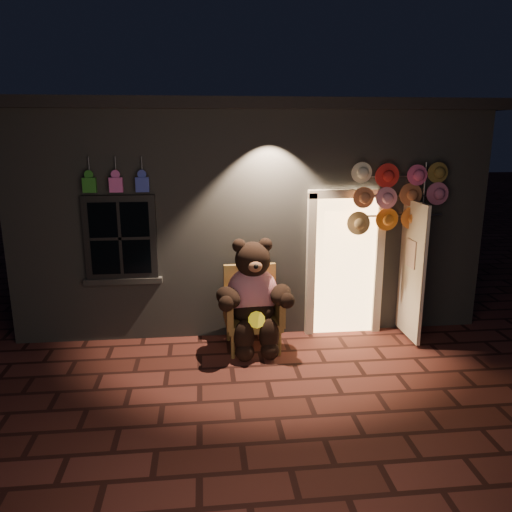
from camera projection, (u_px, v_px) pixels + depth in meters
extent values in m
plane|color=brown|center=(267.00, 381.00, 6.18)|extent=(60.00, 60.00, 0.00)
cube|color=slate|center=(241.00, 203.00, 9.63)|extent=(7.00, 5.00, 3.30)
cube|color=black|center=(240.00, 110.00, 9.21)|extent=(7.30, 5.30, 0.16)
cube|color=black|center=(121.00, 238.00, 7.01)|extent=(1.00, 0.10, 1.20)
cube|color=black|center=(120.00, 238.00, 6.98)|extent=(0.82, 0.06, 1.02)
cube|color=slate|center=(124.00, 281.00, 7.16)|extent=(1.10, 0.14, 0.08)
cube|color=#EDB26A|center=(344.00, 265.00, 7.49)|extent=(0.92, 0.10, 2.10)
cube|color=beige|center=(311.00, 267.00, 7.39)|extent=(0.12, 0.12, 2.20)
cube|color=beige|center=(378.00, 265.00, 7.50)|extent=(0.12, 0.12, 2.20)
cube|color=beige|center=(348.00, 194.00, 7.19)|extent=(1.16, 0.12, 0.12)
cube|color=beige|center=(412.00, 270.00, 7.21)|extent=(0.05, 0.80, 2.00)
cube|color=#2A7E22|center=(90.00, 185.00, 6.71)|extent=(0.18, 0.07, 0.20)
cylinder|color=#59595E|center=(89.00, 166.00, 6.71)|extent=(0.02, 0.02, 0.25)
cube|color=#E05CB8|center=(116.00, 185.00, 6.75)|extent=(0.18, 0.07, 0.20)
cylinder|color=#59595E|center=(116.00, 166.00, 6.74)|extent=(0.02, 0.02, 0.25)
cube|color=#3444B6|center=(142.00, 185.00, 6.78)|extent=(0.18, 0.07, 0.20)
cylinder|color=#59595E|center=(142.00, 166.00, 6.78)|extent=(0.02, 0.02, 0.25)
cube|color=olive|center=(253.00, 321.00, 7.04)|extent=(0.78, 0.73, 0.11)
cube|color=olive|center=(250.00, 289.00, 7.26)|extent=(0.75, 0.12, 0.75)
cube|color=olive|center=(228.00, 309.00, 6.91)|extent=(0.12, 0.65, 0.43)
cube|color=olive|center=(278.00, 306.00, 7.02)|extent=(0.12, 0.65, 0.43)
cylinder|color=olive|center=(233.00, 346.00, 6.76)|extent=(0.05, 0.05, 0.34)
cylinder|color=olive|center=(279.00, 343.00, 6.85)|extent=(0.05, 0.05, 0.34)
cylinder|color=olive|center=(228.00, 329.00, 7.33)|extent=(0.05, 0.05, 0.34)
cylinder|color=olive|center=(271.00, 327.00, 7.43)|extent=(0.05, 0.05, 0.34)
ellipsoid|color=red|center=(252.00, 293.00, 6.99)|extent=(0.75, 0.61, 0.76)
ellipsoid|color=black|center=(253.00, 310.00, 6.96)|extent=(0.62, 0.53, 0.36)
sphere|color=black|center=(253.00, 259.00, 6.82)|extent=(0.51, 0.51, 0.49)
sphere|color=black|center=(239.00, 246.00, 6.77)|extent=(0.19, 0.19, 0.19)
sphere|color=black|center=(265.00, 245.00, 6.83)|extent=(0.19, 0.19, 0.19)
ellipsoid|color=#8F5F41|center=(255.00, 267.00, 6.61)|extent=(0.20, 0.14, 0.15)
ellipsoid|color=black|center=(228.00, 297.00, 6.70)|extent=(0.45, 0.57, 0.28)
ellipsoid|color=black|center=(281.00, 295.00, 6.81)|extent=(0.41, 0.56, 0.28)
ellipsoid|color=black|center=(244.00, 337.00, 6.69)|extent=(0.28, 0.28, 0.47)
ellipsoid|color=black|center=(269.00, 335.00, 6.75)|extent=(0.28, 0.28, 0.47)
sphere|color=black|center=(245.00, 352.00, 6.68)|extent=(0.26, 0.26, 0.26)
sphere|color=black|center=(270.00, 350.00, 6.73)|extent=(0.26, 0.26, 0.26)
cylinder|color=yellow|center=(257.00, 320.00, 6.66)|extent=(0.24, 0.10, 0.23)
cylinder|color=#59595E|center=(419.00, 250.00, 7.45)|extent=(0.04, 0.04, 2.57)
cylinder|color=#59595E|center=(407.00, 176.00, 7.13)|extent=(1.14, 0.03, 0.03)
cylinder|color=#59595E|center=(405.00, 196.00, 7.20)|extent=(1.14, 0.03, 0.03)
cylinder|color=#59595E|center=(404.00, 215.00, 7.27)|extent=(1.14, 0.03, 0.03)
cylinder|color=white|center=(362.00, 173.00, 6.99)|extent=(0.32, 0.11, 0.33)
cylinder|color=red|center=(389.00, 173.00, 7.00)|extent=(0.32, 0.11, 0.33)
cylinder|color=#F55B95|center=(416.00, 173.00, 7.01)|extent=(0.32, 0.11, 0.33)
cylinder|color=olive|center=(440.00, 173.00, 7.11)|extent=(0.32, 0.11, 0.33)
cylinder|color=#D98454|center=(362.00, 197.00, 7.05)|extent=(0.32, 0.11, 0.33)
cylinder|color=#FF9FB9|center=(388.00, 197.00, 7.06)|extent=(0.32, 0.11, 0.33)
cylinder|color=#B56C42|center=(413.00, 196.00, 7.15)|extent=(0.32, 0.11, 0.33)
cylinder|color=#D56B96|center=(439.00, 196.00, 7.16)|extent=(0.32, 0.11, 0.33)
cylinder|color=tan|center=(361.00, 221.00, 7.10)|extent=(0.32, 0.11, 0.33)
cylinder|color=orange|center=(385.00, 220.00, 7.19)|extent=(0.32, 0.11, 0.33)
cylinder|color=orange|center=(412.00, 220.00, 7.21)|extent=(0.32, 0.11, 0.33)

